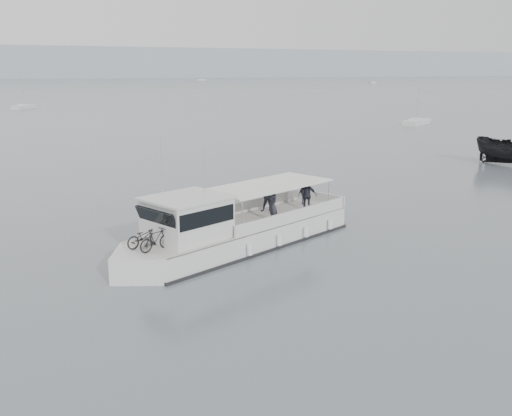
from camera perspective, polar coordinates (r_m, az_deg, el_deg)
name	(u,v)px	position (r m, az deg, el deg)	size (l,w,h in m)	color
ground	(211,262)	(22.67, -4.54, -5.42)	(1400.00, 1400.00, 0.00)	#565F65
headland	(12,63)	(580.41, -23.19, 13.23)	(1400.00, 90.00, 28.00)	#939EA8
tour_boat	(227,231)	(23.83, -2.88, -2.33)	(11.78, 6.93, 5.10)	silver
dark_motorboat	(512,151)	(49.64, 24.25, 5.23)	(2.26, 6.00, 2.32)	black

